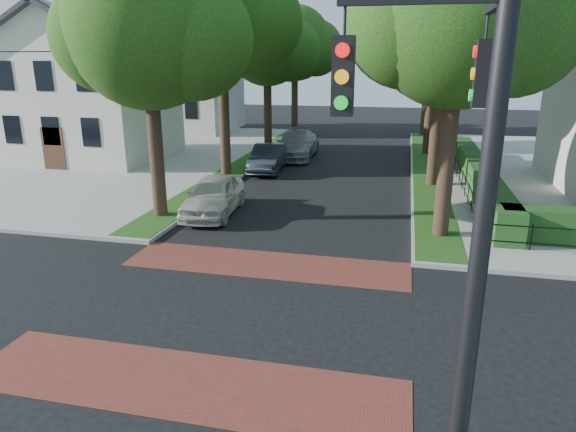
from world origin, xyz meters
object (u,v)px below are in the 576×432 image
object	(u,v)px
parked_car_rear	(297,145)
parked_car_middle	(268,158)
traffic_signal	(469,182)
parked_car_front	(214,195)

from	to	relation	value
parked_car_rear	parked_car_middle	bearing A→B (deg)	-101.08
parked_car_middle	traffic_signal	bearing A→B (deg)	-73.19
parked_car_front	parked_car_middle	world-z (taller)	parked_car_front
traffic_signal	parked_car_rear	bearing A→B (deg)	106.71
traffic_signal	parked_car_middle	size ratio (longest dim) A/B	1.72
parked_car_middle	parked_car_rear	bearing A→B (deg)	75.75
parked_car_rear	traffic_signal	bearing A→B (deg)	-75.03
parked_car_front	parked_car_middle	xyz separation A→B (m)	(0.00, 8.80, -0.04)
parked_car_front	parked_car_middle	bearing A→B (deg)	85.24
parked_car_front	parked_car_rear	distance (m)	13.32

